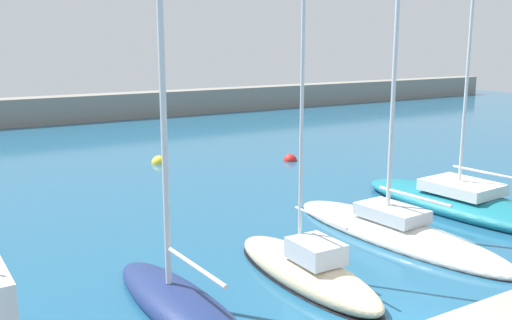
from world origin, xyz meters
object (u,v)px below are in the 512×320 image
mooring_buoy_red (290,161)px  sailboat_ivory_fourth (394,231)px  sailboat_teal_fifth (468,203)px  mooring_buoy_yellow (159,163)px  sailboat_navy_second (181,302)px  sailboat_sand_third (306,269)px

mooring_buoy_red → sailboat_ivory_fourth: bearing=-108.9°
sailboat_ivory_fourth → sailboat_teal_fifth: bearing=-85.5°
sailboat_ivory_fourth → mooring_buoy_yellow: 16.60m
mooring_buoy_red → mooring_buoy_yellow: mooring_buoy_yellow is taller
sailboat_navy_second → sailboat_sand_third: size_ratio=0.95×
sailboat_ivory_fourth → sailboat_sand_third: bearing=101.5°
mooring_buoy_red → sailboat_sand_third: bearing=-123.2°
sailboat_sand_third → mooring_buoy_red: bearing=-32.9°
sailboat_navy_second → sailboat_sand_third: 4.04m
sailboat_teal_fifth → mooring_buoy_red: bearing=-1.9°
mooring_buoy_red → mooring_buoy_yellow: (-6.84, 3.44, 0.00)m
sailboat_teal_fifth → mooring_buoy_red: (-0.48, 12.23, -0.35)m
sailboat_sand_third → mooring_buoy_yellow: (2.57, 17.82, -0.33)m
mooring_buoy_red → mooring_buoy_yellow: size_ratio=0.92×
sailboat_teal_fifth → sailboat_navy_second: bearing=94.8°
sailboat_teal_fifth → mooring_buoy_red: 12.24m
sailboat_sand_third → sailboat_ivory_fourth: 5.17m
sailboat_ivory_fourth → mooring_buoy_yellow: sailboat_ivory_fourth is taller
sailboat_ivory_fourth → sailboat_teal_fifth: 4.97m
sailboat_sand_third → sailboat_teal_fifth: sailboat_teal_fifth is taller
sailboat_ivory_fourth → mooring_buoy_red: 13.72m
sailboat_navy_second → sailboat_teal_fifth: size_ratio=0.62×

